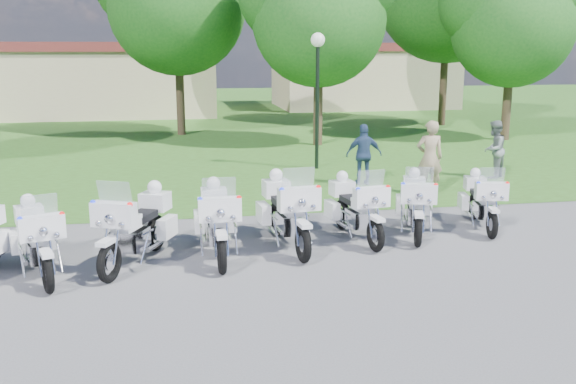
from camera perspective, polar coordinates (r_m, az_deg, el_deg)
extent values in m
plane|color=#59595E|center=(11.92, -2.86, -5.86)|extent=(100.00, 100.00, 0.00)
cube|color=#365C1D|center=(38.43, -8.13, 6.90)|extent=(100.00, 48.00, 0.01)
torus|color=black|center=(10.85, -20.59, -6.81)|extent=(0.33, 0.66, 0.65)
torus|color=black|center=(12.42, -21.79, -4.47)|extent=(0.33, 0.66, 0.65)
cube|color=white|center=(10.72, -20.71, -5.12)|extent=(0.31, 0.46, 0.07)
cube|color=white|center=(10.86, -21.06, -2.94)|extent=(0.74, 0.45, 0.39)
cube|color=silver|center=(10.83, -21.25, -1.13)|extent=(0.55, 0.29, 0.37)
sphere|color=red|center=(10.80, -19.46, -1.88)|extent=(0.09, 0.09, 0.09)
sphere|color=#1426E5|center=(10.72, -22.74, -2.25)|extent=(0.09, 0.09, 0.09)
cube|color=silver|center=(11.61, -21.29, -4.98)|extent=(0.49, 0.62, 0.33)
cube|color=white|center=(11.29, -21.26, -3.66)|extent=(0.46, 0.58, 0.21)
cube|color=black|center=(11.80, -21.62, -3.10)|extent=(0.51, 0.68, 0.12)
cube|color=white|center=(12.27, -20.41, -3.75)|extent=(0.33, 0.54, 0.35)
cube|color=white|center=(12.20, -23.12, -4.07)|extent=(0.33, 0.54, 0.35)
cube|color=white|center=(12.30, -22.03, -1.87)|extent=(0.57, 0.52, 0.31)
sphere|color=white|center=(12.24, -22.13, -0.72)|extent=(0.25, 0.25, 0.25)
torus|color=black|center=(11.01, -15.60, -6.03)|extent=(0.41, 0.69, 0.70)
torus|color=black|center=(12.51, -11.66, -3.57)|extent=(0.41, 0.69, 0.70)
cube|color=white|center=(10.89, -15.77, -4.25)|extent=(0.36, 0.50, 0.07)
cube|color=white|center=(11.00, -15.23, -1.95)|extent=(0.79, 0.53, 0.42)
cube|color=silver|center=(10.97, -15.18, -0.03)|extent=(0.58, 0.35, 0.39)
sphere|color=red|center=(10.75, -13.89, -1.13)|extent=(0.09, 0.09, 0.09)
sphere|color=#1426E5|center=(11.07, -16.95, -0.92)|extent=(0.09, 0.09, 0.09)
cube|color=silver|center=(11.73, -13.49, -4.12)|extent=(0.56, 0.68, 0.35)
cube|color=white|center=(11.42, -14.15, -2.71)|extent=(0.53, 0.63, 0.23)
cube|color=black|center=(11.91, -12.89, -2.12)|extent=(0.59, 0.73, 0.13)
cube|color=white|center=(12.20, -10.68, -3.09)|extent=(0.39, 0.57, 0.38)
cube|color=white|center=(12.46, -13.30, -2.87)|extent=(0.39, 0.57, 0.38)
cube|color=white|center=(12.38, -11.72, -0.80)|extent=(0.63, 0.58, 0.33)
sphere|color=white|center=(12.32, -11.78, 0.42)|extent=(0.27, 0.27, 0.27)
torus|color=black|center=(11.06, -5.91, -5.55)|extent=(0.13, 0.69, 0.69)
torus|color=black|center=(12.73, -6.54, -3.12)|extent=(0.13, 0.69, 0.69)
cube|color=white|center=(10.94, -5.94, -3.79)|extent=(0.19, 0.45, 0.07)
cube|color=white|center=(11.08, -6.09, -1.53)|extent=(0.74, 0.25, 0.41)
cube|color=silver|center=(11.06, -6.16, 0.36)|extent=(0.58, 0.13, 0.39)
sphere|color=red|center=(11.01, -4.38, -0.55)|extent=(0.09, 0.09, 0.09)
sphere|color=#1426E5|center=(10.96, -7.81, -0.69)|extent=(0.09, 0.09, 0.09)
cube|color=silver|center=(11.88, -6.27, -3.65)|extent=(0.35, 0.58, 0.35)
cube|color=white|center=(11.55, -6.22, -2.28)|extent=(0.33, 0.54, 0.23)
cube|color=black|center=(12.09, -6.41, -1.70)|extent=(0.35, 0.64, 0.12)
cube|color=white|center=(12.56, -5.10, -2.48)|extent=(0.19, 0.54, 0.37)
cube|color=white|center=(12.52, -7.92, -2.60)|extent=(0.19, 0.54, 0.37)
cube|color=white|center=(12.61, -6.61, -0.42)|extent=(0.49, 0.41, 0.33)
sphere|color=white|center=(12.56, -6.64, 0.77)|extent=(0.27, 0.27, 0.27)
torus|color=black|center=(11.56, 1.34, -4.61)|extent=(0.21, 0.73, 0.72)
torus|color=black|center=(13.24, -1.02, -2.37)|extent=(0.21, 0.73, 0.72)
cube|color=white|center=(11.44, 1.39, -2.85)|extent=(0.24, 0.49, 0.07)
cube|color=white|center=(11.59, 1.00, -0.63)|extent=(0.79, 0.33, 0.43)
cube|color=silver|center=(11.57, 0.91, 1.24)|extent=(0.61, 0.19, 0.40)
sphere|color=red|center=(11.59, 2.71, 0.38)|extent=(0.10, 0.10, 0.10)
sphere|color=#1426E5|center=(11.39, -0.55, 0.18)|extent=(0.10, 0.10, 0.10)
cube|color=silver|center=(12.38, 0.06, -2.82)|extent=(0.42, 0.63, 0.36)
cube|color=white|center=(12.05, 0.40, -1.42)|extent=(0.40, 0.59, 0.23)
cube|color=black|center=(12.59, -0.35, -0.90)|extent=(0.43, 0.70, 0.13)
cube|color=white|center=(13.13, 0.51, -1.68)|extent=(0.25, 0.57, 0.38)
cube|color=white|center=(12.96, -2.20, -1.87)|extent=(0.25, 0.57, 0.38)
cube|color=white|center=(13.12, -1.06, 0.33)|extent=(0.55, 0.48, 0.34)
sphere|color=white|center=(13.06, -1.07, 1.52)|extent=(0.28, 0.28, 0.28)
torus|color=black|center=(12.29, 7.78, -3.83)|extent=(0.21, 0.66, 0.65)
torus|color=black|center=(13.74, 4.82, -2.00)|extent=(0.21, 0.66, 0.65)
cube|color=white|center=(12.19, 7.87, -2.33)|extent=(0.23, 0.44, 0.07)
cube|color=white|center=(12.31, 7.43, -0.45)|extent=(0.72, 0.32, 0.39)
cube|color=silver|center=(12.29, 7.36, 1.15)|extent=(0.55, 0.19, 0.36)
sphere|color=red|center=(12.35, 8.87, 0.43)|extent=(0.09, 0.09, 0.09)
sphere|color=#1426E5|center=(12.09, 6.25, 0.24)|extent=(0.09, 0.09, 0.09)
cube|color=silver|center=(13.00, 6.20, -2.35)|extent=(0.40, 0.58, 0.33)
cube|color=white|center=(12.71, 6.66, -1.13)|extent=(0.37, 0.54, 0.21)
cube|color=black|center=(13.17, 5.72, -0.70)|extent=(0.41, 0.64, 0.12)
cube|color=white|center=(13.68, 6.19, -1.38)|extent=(0.24, 0.52, 0.35)
cube|color=white|center=(13.46, 3.94, -1.57)|extent=(0.24, 0.52, 0.35)
cube|color=white|center=(13.63, 4.82, 0.35)|extent=(0.51, 0.45, 0.31)
sphere|color=white|center=(13.58, 4.84, 1.39)|extent=(0.25, 0.25, 0.25)
torus|color=black|center=(12.72, 11.48, -3.41)|extent=(0.32, 0.66, 0.65)
torus|color=black|center=(14.30, 11.04, -1.60)|extent=(0.32, 0.66, 0.65)
cube|color=white|center=(12.61, 11.56, -1.96)|extent=(0.30, 0.46, 0.07)
cube|color=white|center=(12.76, 11.55, -0.13)|extent=(0.74, 0.43, 0.39)
cube|color=silver|center=(12.75, 11.60, 1.42)|extent=(0.55, 0.28, 0.36)
sphere|color=red|center=(12.69, 13.00, 0.59)|extent=(0.09, 0.09, 0.09)
sphere|color=#1426E5|center=(12.64, 10.21, 0.67)|extent=(0.09, 0.09, 0.09)
cube|color=silver|center=(13.50, 11.26, -1.95)|extent=(0.48, 0.62, 0.33)
cube|color=white|center=(13.19, 11.39, -0.78)|extent=(0.45, 0.57, 0.21)
cube|color=black|center=(13.70, 11.24, -0.36)|extent=(0.50, 0.67, 0.12)
cube|color=white|center=(14.15, 12.28, -1.12)|extent=(0.32, 0.53, 0.35)
cube|color=white|center=(14.11, 9.93, -1.06)|extent=(0.32, 0.53, 0.35)
cube|color=white|center=(14.20, 11.13, 0.67)|extent=(0.56, 0.51, 0.31)
sphere|color=white|center=(14.15, 11.17, 1.67)|extent=(0.25, 0.25, 0.25)
torus|color=black|center=(13.63, 17.68, -2.78)|extent=(0.24, 0.61, 0.60)
torus|color=black|center=(15.06, 16.17, -1.24)|extent=(0.24, 0.61, 0.60)
cube|color=white|center=(13.53, 17.79, -1.51)|extent=(0.24, 0.42, 0.06)
cube|color=white|center=(13.67, 17.64, 0.07)|extent=(0.68, 0.35, 0.36)
cube|color=silver|center=(13.66, 17.67, 1.41)|extent=(0.52, 0.21, 0.34)
sphere|color=red|center=(13.67, 18.91, 0.71)|extent=(0.08, 0.08, 0.08)
sphere|color=#1426E5|center=(13.51, 16.57, 0.74)|extent=(0.08, 0.08, 0.08)
cube|color=silver|center=(14.33, 16.90, -1.53)|extent=(0.41, 0.56, 0.31)
cube|color=white|center=(14.06, 17.20, -0.50)|extent=(0.38, 0.52, 0.20)
cube|color=black|center=(14.52, 16.71, -0.14)|extent=(0.42, 0.61, 0.11)
cube|color=white|center=(14.97, 17.33, -0.79)|extent=(0.26, 0.49, 0.32)
cube|color=white|center=(14.84, 15.31, -0.78)|extent=(0.26, 0.49, 0.32)
cube|color=white|center=(14.97, 16.27, 0.76)|extent=(0.50, 0.44, 0.29)
sphere|color=white|center=(14.93, 16.32, 1.64)|extent=(0.23, 0.23, 0.23)
cylinder|color=black|center=(20.37, 2.61, 7.46)|extent=(0.12, 0.12, 3.88)
sphere|color=white|center=(20.29, 2.67, 13.36)|extent=(0.44, 0.44, 0.44)
cylinder|color=#38281C|center=(28.98, -9.58, 9.03)|extent=(0.36, 0.36, 4.07)
sphere|color=#18571B|center=(28.98, -9.84, 15.98)|extent=(5.92, 5.92, 5.92)
cylinder|color=#38281C|center=(25.55, 2.69, 8.16)|extent=(0.36, 0.36, 3.56)
sphere|color=#18571B|center=(25.49, 2.76, 15.06)|extent=(5.18, 5.18, 5.18)
cylinder|color=#38281C|center=(28.48, 18.91, 7.82)|extent=(0.36, 0.36, 3.42)
sphere|color=#18571B|center=(28.41, 19.34, 13.76)|extent=(4.98, 4.98, 4.98)
sphere|color=#18571B|center=(28.29, 17.09, 15.81)|extent=(3.73, 3.73, 3.73)
cylinder|color=#38281C|center=(33.15, 13.67, 9.91)|extent=(0.36, 0.36, 4.78)
cube|color=tan|center=(39.53, -17.11, 9.25)|extent=(14.00, 8.00, 3.60)
cube|color=maroon|center=(39.48, -17.31, 12.21)|extent=(14.56, 8.32, 0.50)
cube|color=tan|center=(43.09, 6.62, 9.95)|extent=(11.00, 7.00, 3.60)
cube|color=maroon|center=(43.05, 6.69, 12.68)|extent=(11.44, 7.28, 0.50)
imported|color=tan|center=(17.21, 12.47, 2.98)|extent=(0.76, 0.55, 1.95)
imported|color=gray|center=(19.94, 17.83, 3.60)|extent=(1.05, 1.04, 1.71)
imported|color=navy|center=(18.16, 6.77, 3.31)|extent=(1.04, 0.52, 1.72)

